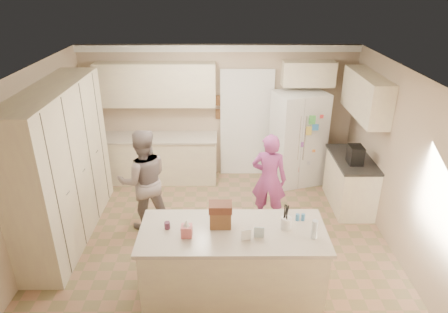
{
  "coord_description": "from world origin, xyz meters",
  "views": [
    {
      "loc": [
        0.07,
        -5.12,
        3.76
      ],
      "look_at": [
        0.1,
        0.35,
        1.25
      ],
      "focal_mm": 32.0,
      "sensor_mm": 36.0,
      "label": 1
    }
  ],
  "objects_px": {
    "refrigerator": "(298,138)",
    "tissue_box": "(187,231)",
    "island_base": "(232,263)",
    "teen_boy": "(144,180)",
    "dollhouse_body": "(220,218)",
    "coffee_maker": "(355,155)",
    "utensil_crock": "(286,223)",
    "teen_girl": "(269,179)"
  },
  "relations": [
    {
      "from": "refrigerator",
      "to": "tissue_box",
      "type": "bearing_deg",
      "value": -137.65
    },
    {
      "from": "island_base",
      "to": "teen_boy",
      "type": "height_order",
      "value": "teen_boy"
    },
    {
      "from": "island_base",
      "to": "dollhouse_body",
      "type": "relative_size",
      "value": 8.46
    },
    {
      "from": "coffee_maker",
      "to": "dollhouse_body",
      "type": "height_order",
      "value": "coffee_maker"
    },
    {
      "from": "dollhouse_body",
      "to": "teen_boy",
      "type": "bearing_deg",
      "value": 131.19
    },
    {
      "from": "island_base",
      "to": "teen_boy",
      "type": "xyz_separation_m",
      "value": [
        -1.35,
        1.47,
        0.39
      ]
    },
    {
      "from": "coffee_maker",
      "to": "island_base",
      "type": "height_order",
      "value": "coffee_maker"
    },
    {
      "from": "utensil_crock",
      "to": "teen_boy",
      "type": "height_order",
      "value": "teen_boy"
    },
    {
      "from": "utensil_crock",
      "to": "tissue_box",
      "type": "height_order",
      "value": "utensil_crock"
    },
    {
      "from": "island_base",
      "to": "teen_boy",
      "type": "distance_m",
      "value": 2.04
    },
    {
      "from": "teen_boy",
      "to": "coffee_maker",
      "type": "bearing_deg",
      "value": 170.48
    },
    {
      "from": "utensil_crock",
      "to": "dollhouse_body",
      "type": "distance_m",
      "value": 0.8
    },
    {
      "from": "refrigerator",
      "to": "coffee_maker",
      "type": "height_order",
      "value": "refrigerator"
    },
    {
      "from": "island_base",
      "to": "tissue_box",
      "type": "height_order",
      "value": "tissue_box"
    },
    {
      "from": "utensil_crock",
      "to": "teen_girl",
      "type": "bearing_deg",
      "value": 91.09
    },
    {
      "from": "utensil_crock",
      "to": "teen_girl",
      "type": "xyz_separation_m",
      "value": [
        -0.03,
        1.57,
        -0.23
      ]
    },
    {
      "from": "island_base",
      "to": "dollhouse_body",
      "type": "bearing_deg",
      "value": 146.31
    },
    {
      "from": "teen_boy",
      "to": "tissue_box",
      "type": "bearing_deg",
      "value": 100.32
    },
    {
      "from": "island_base",
      "to": "refrigerator",
      "type": "bearing_deg",
      "value": 66.53
    },
    {
      "from": "refrigerator",
      "to": "island_base",
      "type": "height_order",
      "value": "refrigerator"
    },
    {
      "from": "coffee_maker",
      "to": "teen_girl",
      "type": "distance_m",
      "value": 1.49
    },
    {
      "from": "refrigerator",
      "to": "teen_girl",
      "type": "bearing_deg",
      "value": -133.13
    },
    {
      "from": "tissue_box",
      "to": "dollhouse_body",
      "type": "xyz_separation_m",
      "value": [
        0.4,
        0.2,
        0.04
      ]
    },
    {
      "from": "tissue_box",
      "to": "dollhouse_body",
      "type": "relative_size",
      "value": 0.54
    },
    {
      "from": "refrigerator",
      "to": "teen_girl",
      "type": "height_order",
      "value": "refrigerator"
    },
    {
      "from": "island_base",
      "to": "teen_girl",
      "type": "xyz_separation_m",
      "value": [
        0.62,
        1.62,
        0.33
      ]
    },
    {
      "from": "coffee_maker",
      "to": "teen_girl",
      "type": "xyz_separation_m",
      "value": [
        -1.43,
        -0.28,
        -0.3
      ]
    },
    {
      "from": "refrigerator",
      "to": "island_base",
      "type": "distance_m",
      "value": 3.34
    },
    {
      "from": "refrigerator",
      "to": "utensil_crock",
      "type": "distance_m",
      "value": 3.06
    },
    {
      "from": "teen_boy",
      "to": "teen_girl",
      "type": "relative_size",
      "value": 1.08
    },
    {
      "from": "island_base",
      "to": "coffee_maker",
      "type": "bearing_deg",
      "value": 42.83
    },
    {
      "from": "island_base",
      "to": "utensil_crock",
      "type": "height_order",
      "value": "utensil_crock"
    },
    {
      "from": "refrigerator",
      "to": "coffee_maker",
      "type": "xyz_separation_m",
      "value": [
        0.73,
        -1.13,
        0.17
      ]
    },
    {
      "from": "teen_girl",
      "to": "refrigerator",
      "type": "bearing_deg",
      "value": -103.21
    },
    {
      "from": "utensil_crock",
      "to": "teen_boy",
      "type": "distance_m",
      "value": 2.46
    },
    {
      "from": "tissue_box",
      "to": "teen_boy",
      "type": "distance_m",
      "value": 1.77
    },
    {
      "from": "coffee_maker",
      "to": "island_base",
      "type": "xyz_separation_m",
      "value": [
        -2.05,
        -1.9,
        -0.63
      ]
    },
    {
      "from": "coffee_maker",
      "to": "dollhouse_body",
      "type": "relative_size",
      "value": 1.15
    },
    {
      "from": "coffee_maker",
      "to": "tissue_box",
      "type": "relative_size",
      "value": 2.14
    },
    {
      "from": "utensil_crock",
      "to": "teen_boy",
      "type": "relative_size",
      "value": 0.09
    },
    {
      "from": "teen_boy",
      "to": "utensil_crock",
      "type": "bearing_deg",
      "value": 127.91
    },
    {
      "from": "dollhouse_body",
      "to": "teen_girl",
      "type": "relative_size",
      "value": 0.17
    }
  ]
}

